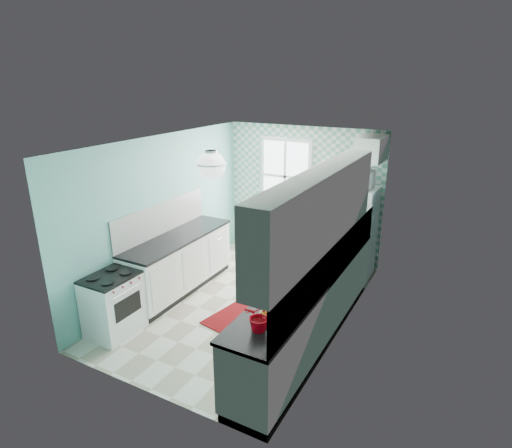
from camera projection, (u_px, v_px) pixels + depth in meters
The scene contains 26 objects.
floor at pixel (246, 305), 6.62m from camera, with size 3.00×4.40×0.02m, color silver.
ceiling at pixel (244, 141), 5.79m from camera, with size 3.00×4.40×0.02m, color white.
wall_back at pixel (303, 193), 8.04m from camera, with size 3.00×0.02×2.50m, color #70BCB3.
wall_front at pixel (137, 293), 4.37m from camera, with size 3.00×0.02×2.50m, color #70BCB3.
wall_left at pixel (163, 213), 6.88m from camera, with size 0.02×4.40×2.50m, color #70BCB3.
wall_right at pixel (346, 247), 5.52m from camera, with size 0.02×4.40×2.50m, color #70BCB3.
accent_wall at pixel (303, 194), 8.02m from camera, with size 3.00×0.01×2.50m, color #6AB097.
window at pixel (285, 176), 8.05m from camera, with size 1.04×0.05×1.44m.
backsplash_right at pixel (334, 262), 5.22m from camera, with size 0.02×3.60×0.51m, color white.
backsplash_left at pixel (162, 218), 6.83m from camera, with size 0.02×2.15×0.51m, color white.
upper_cabinets_right at pixel (319, 210), 4.89m from camera, with size 0.33×3.20×0.90m, color white.
upper_cabinet_fridge at pixel (372, 148), 6.81m from camera, with size 0.40×0.74×0.40m, color white.
ceiling_light at pixel (211, 165), 5.18m from camera, with size 0.34×0.34×0.35m.
base_cabinets_right at pixel (310, 310), 5.59m from camera, with size 0.60×3.60×0.90m, color white.
countertop_right at pixel (310, 277), 5.45m from camera, with size 0.63×3.60×0.04m, color black.
base_cabinets_left at pixel (179, 264), 6.94m from camera, with size 0.60×2.15×0.90m, color white.
countertop_left at pixel (178, 237), 6.78m from camera, with size 0.63×2.15×0.04m, color black.
fridge at pixel (353, 233), 7.34m from camera, with size 0.69×0.69×1.59m.
stove at pixel (113, 304), 5.76m from camera, with size 0.56×0.69×0.83m.
sink at pixel (337, 250), 6.27m from camera, with size 0.57×0.48×0.53m.
rug at pixel (237, 317), 6.25m from camera, with size 0.64×0.92×0.01m, color maroon.
dish_towel at pixel (320, 268), 6.74m from camera, with size 0.01×0.21×0.32m, color #5BA9A0.
fruit_bowl at pixel (270, 317), 4.44m from camera, with size 0.25×0.25×0.06m, color white.
potted_plant at pixel (260, 316), 4.22m from camera, with size 0.30×0.26×0.33m, color #9F1112.
soap_bottle at pixel (344, 239), 6.37m from camera, with size 0.10×0.10×0.21m, color #8EA0B0.
microwave at pixel (357, 179), 7.03m from camera, with size 0.53×0.36×0.29m, color silver.
Camera 1 is at (2.92, -5.06, 3.36)m, focal length 30.00 mm.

